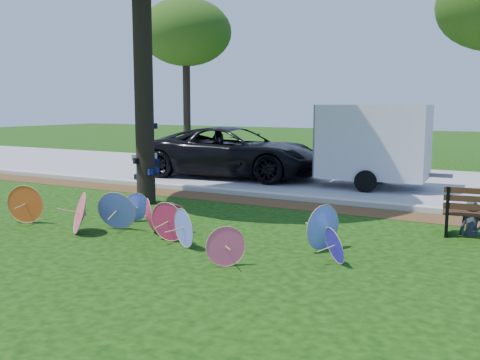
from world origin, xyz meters
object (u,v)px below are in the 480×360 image
(black_van, at_px, (234,152))
(person_left, at_px, (473,202))
(parasol_pile, at_px, (156,218))
(cargo_trailer, at_px, (374,141))

(black_van, distance_m, person_left, 9.00)
(parasol_pile, relative_size, black_van, 1.19)
(parasol_pile, xyz_separation_m, cargo_trailer, (1.84, 7.57, 0.97))
(black_van, bearing_deg, person_left, -127.30)
(parasol_pile, distance_m, cargo_trailer, 7.85)
(black_van, xyz_separation_m, cargo_trailer, (4.58, -0.05, 0.51))
(cargo_trailer, bearing_deg, parasol_pile, -106.92)
(cargo_trailer, relative_size, person_left, 2.39)
(person_left, bearing_deg, parasol_pile, -165.26)
(person_left, bearing_deg, cargo_trailer, 107.52)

